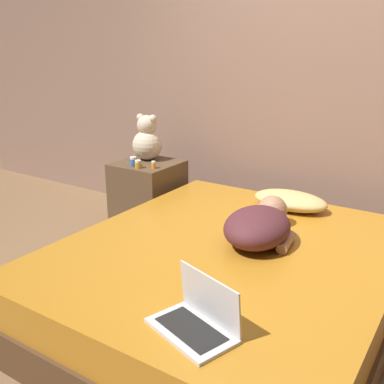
{
  "coord_description": "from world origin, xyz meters",
  "views": [
    {
      "loc": [
        1.09,
        -2.04,
        1.5
      ],
      "look_at": [
        -0.42,
        0.26,
        0.61
      ],
      "focal_mm": 42.0,
      "sensor_mm": 36.0,
      "label": 1
    }
  ],
  "objects_px": {
    "bottle_blue": "(133,162)",
    "person_lying": "(260,225)",
    "bottle_orange": "(154,165)",
    "teddy_bear": "(147,140)",
    "laptop": "(198,318)",
    "pillow": "(290,200)",
    "bottle_amber": "(138,164)"
  },
  "relations": [
    {
      "from": "bottle_blue",
      "to": "person_lying",
      "type": "bearing_deg",
      "value": -18.39
    },
    {
      "from": "bottle_orange",
      "to": "teddy_bear",
      "type": "bearing_deg",
      "value": 137.25
    },
    {
      "from": "laptop",
      "to": "teddy_bear",
      "type": "distance_m",
      "value": 2.22
    },
    {
      "from": "pillow",
      "to": "bottle_orange",
      "type": "xyz_separation_m",
      "value": [
        -1.08,
        -0.13,
        0.13
      ]
    },
    {
      "from": "pillow",
      "to": "bottle_orange",
      "type": "relative_size",
      "value": 8.85
    },
    {
      "from": "bottle_amber",
      "to": "person_lying",
      "type": "bearing_deg",
      "value": -18.35
    },
    {
      "from": "bottle_amber",
      "to": "teddy_bear",
      "type": "bearing_deg",
      "value": 113.36
    },
    {
      "from": "laptop",
      "to": "teddy_bear",
      "type": "height_order",
      "value": "teddy_bear"
    },
    {
      "from": "person_lying",
      "to": "bottle_orange",
      "type": "bearing_deg",
      "value": 148.83
    },
    {
      "from": "laptop",
      "to": "bottle_amber",
      "type": "relative_size",
      "value": 6.24
    },
    {
      "from": "teddy_bear",
      "to": "pillow",
      "type": "bearing_deg",
      "value": -3.09
    },
    {
      "from": "laptop",
      "to": "bottle_orange",
      "type": "height_order",
      "value": "same"
    },
    {
      "from": "person_lying",
      "to": "bottle_amber",
      "type": "relative_size",
      "value": 10.65
    },
    {
      "from": "bottle_orange",
      "to": "bottle_amber",
      "type": "relative_size",
      "value": 0.91
    },
    {
      "from": "laptop",
      "to": "person_lying",
      "type": "bearing_deg",
      "value": 118.01
    },
    {
      "from": "bottle_amber",
      "to": "bottle_blue",
      "type": "distance_m",
      "value": 0.07
    },
    {
      "from": "bottle_blue",
      "to": "teddy_bear",
      "type": "bearing_deg",
      "value": 100.85
    },
    {
      "from": "bottle_blue",
      "to": "laptop",
      "type": "bearing_deg",
      "value": -42.62
    },
    {
      "from": "laptop",
      "to": "pillow",
      "type": "bearing_deg",
      "value": 116.12
    },
    {
      "from": "pillow",
      "to": "bottle_amber",
      "type": "relative_size",
      "value": 8.03
    },
    {
      "from": "pillow",
      "to": "person_lying",
      "type": "height_order",
      "value": "person_lying"
    },
    {
      "from": "laptop",
      "to": "bottle_blue",
      "type": "height_order",
      "value": "bottle_blue"
    },
    {
      "from": "pillow",
      "to": "bottle_orange",
      "type": "distance_m",
      "value": 1.1
    },
    {
      "from": "bottle_amber",
      "to": "bottle_blue",
      "type": "relative_size",
      "value": 0.83
    },
    {
      "from": "pillow",
      "to": "teddy_bear",
      "type": "xyz_separation_m",
      "value": [
        -1.3,
        0.07,
        0.27
      ]
    },
    {
      "from": "person_lying",
      "to": "bottle_orange",
      "type": "height_order",
      "value": "bottle_orange"
    },
    {
      "from": "teddy_bear",
      "to": "bottle_amber",
      "type": "height_order",
      "value": "teddy_bear"
    },
    {
      "from": "bottle_orange",
      "to": "person_lying",
      "type": "bearing_deg",
      "value": -22.64
    },
    {
      "from": "bottle_orange",
      "to": "bottle_blue",
      "type": "height_order",
      "value": "bottle_blue"
    },
    {
      "from": "person_lying",
      "to": "bottle_orange",
      "type": "relative_size",
      "value": 11.73
    },
    {
      "from": "laptop",
      "to": "teddy_bear",
      "type": "xyz_separation_m",
      "value": [
        -1.52,
        1.6,
        0.28
      ]
    },
    {
      "from": "pillow",
      "to": "bottle_blue",
      "type": "distance_m",
      "value": 1.27
    }
  ]
}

